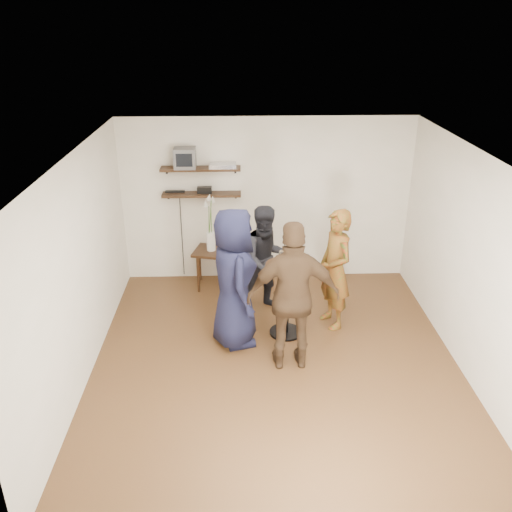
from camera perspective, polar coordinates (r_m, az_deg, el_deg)
The scene contains 18 objects.
room at distance 6.19m, azimuth 2.28°, elevation -1.41°, with size 4.58×5.08×2.68m.
shelf_upper at distance 8.24m, azimuth -5.86°, elevation 9.13°, with size 1.20×0.25×0.04m, color black.
shelf_lower at distance 8.36m, azimuth -5.75°, elevation 6.48°, with size 1.20×0.25×0.04m, color black.
crt_monitor at distance 8.22m, azimuth -7.49°, elevation 10.21°, with size 0.32×0.30×0.30m, color #59595B.
dvd_deck at distance 8.22m, azimuth -3.52°, elevation 9.50°, with size 0.40×0.24×0.06m, color silver.
radio at distance 8.33m, azimuth -5.44°, elevation 6.93°, with size 0.22×0.10×0.10m, color black.
power_strip at distance 8.43m, azimuth -8.52°, elevation 6.73°, with size 0.30×0.05×0.03m, color black.
side_table at distance 8.48m, azimuth -4.71°, elevation 0.00°, with size 0.62×0.62×0.62m.
vase_lilies at distance 8.32m, azimuth -4.81°, elevation 2.51°, with size 0.19×0.19×0.94m.
drinks_table at distance 7.12m, azimuth 3.24°, elevation -3.60°, with size 0.56×0.56×1.03m.
wine_glass_fl at distance 6.86m, azimuth 2.72°, elevation 0.02°, with size 0.07×0.07×0.20m.
wine_glass_fr at distance 6.87m, azimuth 3.86°, elevation -0.05°, with size 0.06×0.06×0.19m.
wine_glass_bl at distance 6.96m, azimuth 3.18°, elevation 0.41°, with size 0.07×0.07×0.21m.
wine_glass_br at distance 6.91m, azimuth 3.55°, elevation 0.14°, with size 0.07×0.07×0.20m.
person_plaid at distance 7.33m, azimuth 8.32°, elevation -1.42°, with size 0.61×0.40×1.68m, color #A42412.
person_dark at distance 7.64m, azimuth 1.16°, elevation -0.42°, with size 0.77×0.60×1.59m, color black.
person_navy at distance 6.83m, azimuth -2.35°, elevation -2.37°, with size 0.90×0.59×1.85m, color black.
person_brown at distance 6.37m, azimuth 3.97°, elevation -4.35°, with size 1.10×0.46×1.88m, color #402C1B.
Camera 1 is at (-0.43, -5.57, 3.97)m, focal length 38.00 mm.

